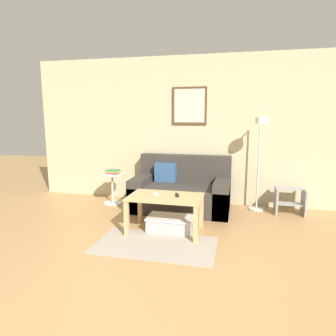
{
  "coord_description": "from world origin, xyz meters",
  "views": [
    {
      "loc": [
        0.94,
        -1.9,
        1.54
      ],
      "look_at": [
        0.03,
        1.92,
        0.85
      ],
      "focal_mm": 32.0,
      "sensor_mm": 36.0,
      "label": 1
    }
  ],
  "objects_px": {
    "floor_lamp": "(260,150)",
    "remote_control": "(177,195)",
    "cell_phone": "(155,194)",
    "storage_bin": "(170,223)",
    "coffee_table": "(165,203)",
    "step_stool": "(290,200)",
    "book_stack": "(113,172)",
    "couch": "(181,192)",
    "side_table": "(112,186)"
  },
  "relations": [
    {
      "from": "coffee_table",
      "to": "couch",
      "type": "bearing_deg",
      "value": 88.95
    },
    {
      "from": "storage_bin",
      "to": "side_table",
      "type": "height_order",
      "value": "side_table"
    },
    {
      "from": "remote_control",
      "to": "step_stool",
      "type": "bearing_deg",
      "value": 20.06
    },
    {
      "from": "side_table",
      "to": "book_stack",
      "type": "relative_size",
      "value": 2.23
    },
    {
      "from": "couch",
      "to": "remote_control",
      "type": "xyz_separation_m",
      "value": [
        0.13,
        -0.99,
        0.21
      ]
    },
    {
      "from": "coffee_table",
      "to": "side_table",
      "type": "height_order",
      "value": "side_table"
    },
    {
      "from": "storage_bin",
      "to": "cell_phone",
      "type": "height_order",
      "value": "cell_phone"
    },
    {
      "from": "couch",
      "to": "book_stack",
      "type": "bearing_deg",
      "value": 179.6
    },
    {
      "from": "remote_control",
      "to": "step_stool",
      "type": "height_order",
      "value": "remote_control"
    },
    {
      "from": "storage_bin",
      "to": "floor_lamp",
      "type": "height_order",
      "value": "floor_lamp"
    },
    {
      "from": "remote_control",
      "to": "step_stool",
      "type": "distance_m",
      "value": 1.98
    },
    {
      "from": "step_stool",
      "to": "couch",
      "type": "bearing_deg",
      "value": -174.84
    },
    {
      "from": "couch",
      "to": "cell_phone",
      "type": "xyz_separation_m",
      "value": [
        -0.18,
        -0.97,
        0.2
      ]
    },
    {
      "from": "couch",
      "to": "step_stool",
      "type": "distance_m",
      "value": 1.73
    },
    {
      "from": "floor_lamp",
      "to": "step_stool",
      "type": "bearing_deg",
      "value": 6.19
    },
    {
      "from": "coffee_table",
      "to": "storage_bin",
      "type": "height_order",
      "value": "coffee_table"
    },
    {
      "from": "floor_lamp",
      "to": "cell_phone",
      "type": "bearing_deg",
      "value": -142.7
    },
    {
      "from": "couch",
      "to": "side_table",
      "type": "xyz_separation_m",
      "value": [
        -1.24,
        -0.0,
        0.03
      ]
    },
    {
      "from": "storage_bin",
      "to": "side_table",
      "type": "xyz_separation_m",
      "value": [
        -1.28,
        0.99,
        0.23
      ]
    },
    {
      "from": "cell_phone",
      "to": "step_stool",
      "type": "xyz_separation_m",
      "value": [
        1.91,
        1.12,
        -0.27
      ]
    },
    {
      "from": "cell_phone",
      "to": "step_stool",
      "type": "relative_size",
      "value": 0.31
    },
    {
      "from": "floor_lamp",
      "to": "remote_control",
      "type": "distance_m",
      "value": 1.63
    },
    {
      "from": "side_table",
      "to": "remote_control",
      "type": "bearing_deg",
      "value": -35.71
    },
    {
      "from": "storage_bin",
      "to": "remote_control",
      "type": "xyz_separation_m",
      "value": [
        0.09,
        0.01,
        0.4
      ]
    },
    {
      "from": "cell_phone",
      "to": "step_stool",
      "type": "height_order",
      "value": "cell_phone"
    },
    {
      "from": "book_stack",
      "to": "remote_control",
      "type": "xyz_separation_m",
      "value": [
        1.35,
        -0.99,
        -0.08
      ]
    },
    {
      "from": "storage_bin",
      "to": "cell_phone",
      "type": "relative_size",
      "value": 4.4
    },
    {
      "from": "couch",
      "to": "coffee_table",
      "type": "relative_size",
      "value": 1.61
    },
    {
      "from": "coffee_table",
      "to": "storage_bin",
      "type": "distance_m",
      "value": 0.31
    },
    {
      "from": "coffee_table",
      "to": "cell_phone",
      "type": "relative_size",
      "value": 6.97
    },
    {
      "from": "coffee_table",
      "to": "cell_phone",
      "type": "distance_m",
      "value": 0.2
    },
    {
      "from": "side_table",
      "to": "storage_bin",
      "type": "bearing_deg",
      "value": -37.92
    },
    {
      "from": "couch",
      "to": "coffee_table",
      "type": "height_order",
      "value": "couch"
    },
    {
      "from": "cell_phone",
      "to": "book_stack",
      "type": "bearing_deg",
      "value": 105.01
    },
    {
      "from": "coffee_table",
      "to": "side_table",
      "type": "distance_m",
      "value": 1.6
    },
    {
      "from": "remote_control",
      "to": "floor_lamp",
      "type": "bearing_deg",
      "value": 29.32
    },
    {
      "from": "coffee_table",
      "to": "step_stool",
      "type": "height_order",
      "value": "coffee_table"
    },
    {
      "from": "book_stack",
      "to": "remote_control",
      "type": "distance_m",
      "value": 1.68
    },
    {
      "from": "storage_bin",
      "to": "remote_control",
      "type": "height_order",
      "value": "remote_control"
    },
    {
      "from": "coffee_table",
      "to": "floor_lamp",
      "type": "bearing_deg",
      "value": 42.56
    },
    {
      "from": "couch",
      "to": "storage_bin",
      "type": "bearing_deg",
      "value": -87.77
    },
    {
      "from": "storage_bin",
      "to": "book_stack",
      "type": "bearing_deg",
      "value": 141.42
    },
    {
      "from": "coffee_table",
      "to": "floor_lamp",
      "type": "distance_m",
      "value": 1.79
    },
    {
      "from": "side_table",
      "to": "step_stool",
      "type": "xyz_separation_m",
      "value": [
        2.96,
        0.16,
        -0.1
      ]
    },
    {
      "from": "book_stack",
      "to": "cell_phone",
      "type": "relative_size",
      "value": 1.72
    },
    {
      "from": "floor_lamp",
      "to": "remote_control",
      "type": "relative_size",
      "value": 10.08
    },
    {
      "from": "coffee_table",
      "to": "book_stack",
      "type": "distance_m",
      "value": 1.6
    },
    {
      "from": "storage_bin",
      "to": "book_stack",
      "type": "distance_m",
      "value": 1.68
    },
    {
      "from": "cell_phone",
      "to": "storage_bin",
      "type": "bearing_deg",
      "value": -39.52
    },
    {
      "from": "book_stack",
      "to": "coffee_table",
      "type": "bearing_deg",
      "value": -41.0
    }
  ]
}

